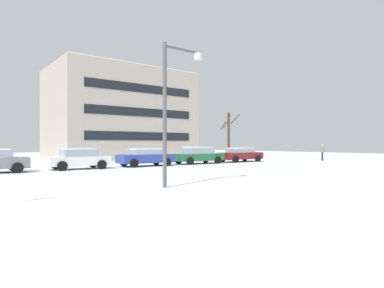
# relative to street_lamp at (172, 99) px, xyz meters

# --- Properties ---
(ground_plane) EXTENTS (120.00, 120.00, 0.00)m
(ground_plane) POSITION_rel_street_lamp_xyz_m (-4.84, 2.02, -3.58)
(ground_plane) COLOR white
(road_surface) EXTENTS (80.00, 9.57, 0.00)m
(road_surface) POSITION_rel_street_lamp_xyz_m (-4.84, 5.80, -3.58)
(road_surface) COLOR silver
(road_surface) RESTS_ON ground
(street_lamp) EXTENTS (1.95, 0.36, 5.84)m
(street_lamp) POSITION_rel_street_lamp_xyz_m (0.00, 0.00, 0.00)
(street_lamp) COLOR #4C4F54
(street_lamp) RESTS_ON ground
(parked_car_white) EXTENTS (4.11, 2.19, 1.44)m
(parked_car_white) POSITION_rel_street_lamp_xyz_m (0.16, 11.65, -2.85)
(parked_car_white) COLOR white
(parked_car_white) RESTS_ON ground
(parked_car_blue) EXTENTS (4.45, 2.18, 1.38)m
(parked_car_blue) POSITION_rel_street_lamp_xyz_m (5.39, 11.56, -2.87)
(parked_car_blue) COLOR #283D93
(parked_car_blue) RESTS_ON ground
(parked_car_green) EXTENTS (4.65, 2.17, 1.48)m
(parked_car_green) POSITION_rel_street_lamp_xyz_m (10.62, 11.48, -2.83)
(parked_car_green) COLOR #1E6038
(parked_car_green) RESTS_ON ground
(parked_car_maroon) EXTENTS (4.62, 2.25, 1.37)m
(parked_car_maroon) POSITION_rel_street_lamp_xyz_m (15.84, 11.42, -2.87)
(parked_car_maroon) COLOR maroon
(parked_car_maroon) RESTS_ON ground
(pedestrian_crossing) EXTENTS (0.48, 0.43, 1.67)m
(pedestrian_crossing) POSITION_rel_street_lamp_xyz_m (24.43, 7.86, -2.61)
(pedestrian_crossing) COLOR #2D334C
(pedestrian_crossing) RESTS_ON ground
(tree_far_right) EXTENTS (1.88, 1.86, 5.08)m
(tree_far_right) POSITION_rel_street_lamp_xyz_m (17.07, 14.32, -0.84)
(tree_far_right) COLOR #423326
(tree_far_right) RESTS_ON ground
(building_far_right) EXTENTS (15.74, 10.40, 10.39)m
(building_far_right) POSITION_rel_street_lamp_xyz_m (9.84, 25.33, 1.61)
(building_far_right) COLOR #B2A899
(building_far_right) RESTS_ON ground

